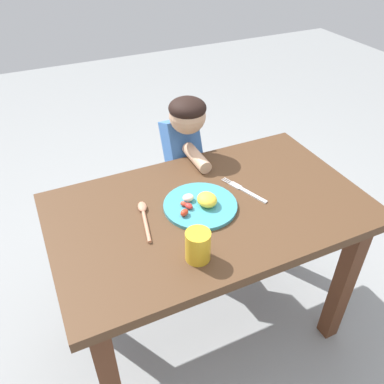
{
  "coord_description": "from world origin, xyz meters",
  "views": [
    {
      "loc": [
        -0.54,
        -1.01,
        1.68
      ],
      "look_at": [
        -0.04,
        0.08,
        0.77
      ],
      "focal_mm": 36.95,
      "sensor_mm": 36.0,
      "label": 1
    }
  ],
  "objects": [
    {
      "name": "spoon",
      "position": [
        -0.24,
        0.05,
        0.75
      ],
      "size": [
        0.07,
        0.22,
        0.02
      ],
      "rotation": [
        0.0,
        0.0,
        1.37
      ],
      "color": "tan",
      "rests_on": "dining_table"
    },
    {
      "name": "drinking_cup",
      "position": [
        -0.16,
        -0.22,
        0.8
      ],
      "size": [
        0.08,
        0.08,
        0.11
      ],
      "primitive_type": "cylinder",
      "color": "gold",
      "rests_on": "dining_table"
    },
    {
      "name": "dining_table",
      "position": [
        0.0,
        0.0,
        0.62
      ],
      "size": [
        1.18,
        0.71,
        0.75
      ],
      "color": "#4F341F",
      "rests_on": "ground_plane"
    },
    {
      "name": "person",
      "position": [
        0.08,
        0.45,
        0.55
      ],
      "size": [
        0.16,
        0.37,
        1.01
      ],
      "rotation": [
        0.0,
        0.0,
        3.14
      ],
      "color": "#483859",
      "rests_on": "ground_plane"
    },
    {
      "name": "ground_plane",
      "position": [
        0.0,
        0.0,
        0.0
      ],
      "size": [
        8.0,
        8.0,
        0.0
      ],
      "primitive_type": "plane",
      "color": "gray"
    },
    {
      "name": "plate",
      "position": [
        -0.03,
        0.01,
        0.76
      ],
      "size": [
        0.28,
        0.28,
        0.06
      ],
      "color": "teal",
      "rests_on": "dining_table"
    },
    {
      "name": "fork",
      "position": [
        0.17,
        0.02,
        0.75
      ],
      "size": [
        0.09,
        0.21,
        0.01
      ],
      "rotation": [
        0.0,
        0.0,
        1.92
      ],
      "color": "silver",
      "rests_on": "dining_table"
    }
  ]
}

